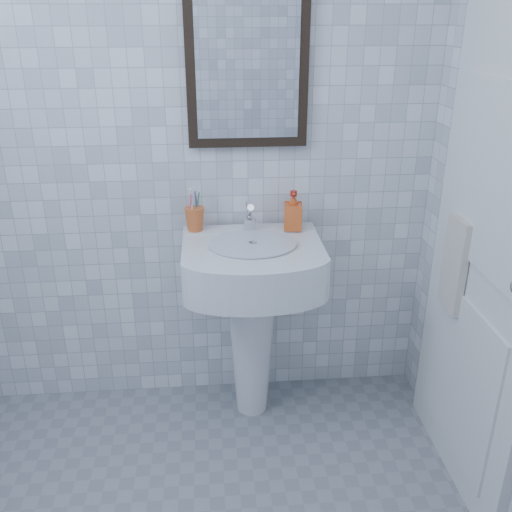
{
  "coord_description": "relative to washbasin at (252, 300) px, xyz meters",
  "views": [
    {
      "loc": [
        0.1,
        -1.23,
        1.79
      ],
      "look_at": [
        0.28,
        0.86,
        0.87
      ],
      "focal_mm": 40.0,
      "sensor_mm": 36.0,
      "label": 1
    }
  ],
  "objects": [
    {
      "name": "wall_mirror",
      "position": [
        -0.0,
        0.19,
        0.95
      ],
      "size": [
        0.5,
        0.04,
        0.62
      ],
      "color": "black",
      "rests_on": "wall_back"
    },
    {
      "name": "hand_towel",
      "position": [
        0.77,
        -0.29,
        0.27
      ],
      "size": [
        0.03,
        0.16,
        0.38
      ],
      "primitive_type": "cube",
      "color": "silver",
      "rests_on": "towel_ring"
    },
    {
      "name": "soap_dispenser",
      "position": [
        0.19,
        0.11,
        0.37
      ],
      "size": [
        0.09,
        0.09,
        0.17
      ],
      "primitive_type": "imported",
      "rotation": [
        0.0,
        0.0,
        -0.13
      ],
      "color": "red",
      "rests_on": "washbasin"
    },
    {
      "name": "towel_ring",
      "position": [
        0.79,
        -0.29,
        0.45
      ],
      "size": [
        0.01,
        0.18,
        0.18
      ],
      "primitive_type": "torus",
      "rotation": [
        0.0,
        1.57,
        0.0
      ],
      "color": "silver",
      "rests_on": "wall_right"
    },
    {
      "name": "bathroom_door",
      "position": [
        0.81,
        -0.44,
        0.4
      ],
      "size": [
        0.04,
        0.8,
        2.0
      ],
      "primitive_type": "cube",
      "color": "white",
      "rests_on": "ground"
    },
    {
      "name": "faucet",
      "position": [
        -0.0,
        0.11,
        0.34
      ],
      "size": [
        0.06,
        0.12,
        0.14
      ],
      "color": "silver",
      "rests_on": "washbasin"
    },
    {
      "name": "wall_back",
      "position": [
        -0.27,
        0.21,
        0.65
      ],
      "size": [
        2.2,
        0.02,
        2.5
      ],
      "primitive_type": "cube",
      "color": "white",
      "rests_on": "ground"
    },
    {
      "name": "washbasin",
      "position": [
        0.0,
        0.0,
        0.0
      ],
      "size": [
        0.58,
        0.43,
        0.9
      ],
      "color": "white",
      "rests_on": "ground"
    },
    {
      "name": "toothbrush_cup",
      "position": [
        -0.24,
        0.13,
        0.34
      ],
      "size": [
        0.11,
        0.11,
        0.1
      ],
      "primitive_type": null,
      "rotation": [
        0.0,
        0.0,
        0.39
      ],
      "color": "orange",
      "rests_on": "washbasin"
    }
  ]
}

